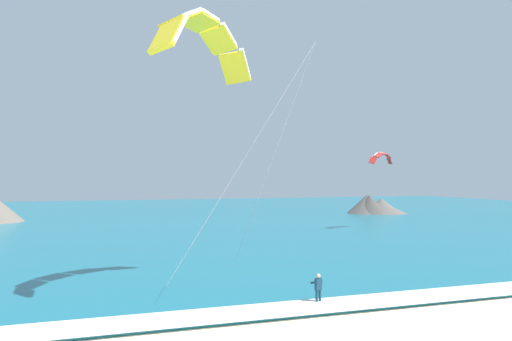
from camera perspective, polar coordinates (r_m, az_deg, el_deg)
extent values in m
cube|color=#146075|center=(81.58, -11.15, -5.50)|extent=(200.00, 120.00, 0.20)
cube|color=white|center=(24.64, 5.90, -16.18)|extent=(200.00, 2.51, 0.04)
ellipsoid|color=#E04C38|center=(25.76, 7.59, -15.94)|extent=(0.62, 1.45, 0.05)
cube|color=black|center=(25.97, 7.34, -15.72)|extent=(0.17, 0.08, 0.04)
cube|color=black|center=(25.53, 7.84, -15.97)|extent=(0.17, 0.08, 0.04)
cylinder|color=#143347|center=(25.61, 7.39, -15.12)|extent=(0.14, 0.14, 0.84)
cylinder|color=#143347|center=(25.71, 7.78, -15.06)|extent=(0.14, 0.14, 0.84)
cube|color=#143347|center=(25.49, 7.58, -13.52)|extent=(0.36, 0.24, 0.60)
sphere|color=tan|center=(25.40, 7.58, -12.55)|extent=(0.22, 0.22, 0.22)
cylinder|color=#143347|center=(25.52, 7.03, -13.39)|extent=(0.16, 0.51, 0.22)
cylinder|color=#143347|center=(25.71, 7.73, -13.30)|extent=(0.16, 0.51, 0.22)
cylinder|color=black|center=(25.79, 7.11, -13.26)|extent=(0.55, 0.11, 0.04)
cube|color=#3F3F42|center=(25.64, 7.43, -13.95)|extent=(0.13, 0.09, 0.10)
cube|color=yellow|center=(31.87, -2.57, 12.37)|extent=(2.33, 1.98, 2.06)
cube|color=white|center=(31.61, -1.35, 12.93)|extent=(1.06, 1.12, 1.76)
cube|color=yellow|center=(30.94, -4.56, 15.54)|extent=(2.62, 2.49, 1.51)
cube|color=white|center=(30.68, -3.32, 16.16)|extent=(1.42, 1.55, 1.13)
cube|color=yellow|center=(29.35, -6.91, 17.53)|extent=(2.67, 2.69, 0.62)
cube|color=white|center=(29.08, -5.62, 18.21)|extent=(1.55, 1.67, 0.24)
cube|color=yellow|center=(27.39, -9.18, 17.75)|extent=(2.48, 2.66, 1.51)
cube|color=white|center=(27.09, -7.82, 18.50)|extent=(1.44, 1.53, 1.13)
cube|color=yellow|center=(25.46, -10.75, 15.80)|extent=(2.02, 2.34, 2.06)
cube|color=white|center=(25.13, -9.32, 16.59)|extent=(1.06, 1.14, 1.76)
cylinder|color=#B2B2B7|center=(28.04, 1.85, 0.94)|extent=(2.56, 7.11, 12.83)
cylinder|color=#B2B2B7|center=(24.52, -1.60, 1.20)|extent=(7.74, 1.39, 12.83)
cube|color=red|center=(60.42, 14.01, 1.24)|extent=(1.04, 0.87, 0.99)
cube|color=white|center=(60.61, 13.77, 1.37)|extent=(0.60, 0.34, 0.80)
cube|color=red|center=(60.94, 14.60, 1.82)|extent=(1.19, 1.00, 0.76)
cube|color=white|center=(61.13, 14.36, 1.95)|extent=(0.82, 0.44, 0.52)
cube|color=red|center=(61.71, 15.19, 2.00)|extent=(1.16, 1.07, 0.37)
cube|color=white|center=(61.90, 14.95, 2.13)|extent=(0.89, 0.47, 0.12)
cube|color=red|center=(62.55, 15.65, 1.75)|extent=(1.01, 1.05, 0.76)
cube|color=white|center=(62.74, 15.41, 1.88)|extent=(0.81, 0.42, 0.52)
cube|color=red|center=(63.28, 15.88, 1.15)|extent=(0.68, 0.96, 0.99)
cube|color=white|center=(63.47, 15.65, 1.28)|extent=(0.56, 0.31, 0.80)
cone|color=#56514C|center=(89.65, 14.97, -4.21)|extent=(7.99, 7.99, 2.87)
cone|color=#56514C|center=(89.18, 15.49, -4.54)|extent=(8.33, 8.33, 1.91)
cone|color=#56514C|center=(88.12, 13.37, -4.02)|extent=(7.85, 7.85, 3.67)
cone|color=#47423D|center=(87.60, 13.64, -4.06)|extent=(6.63, 6.63, 3.60)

